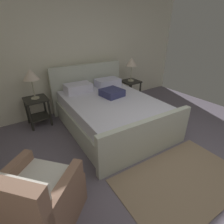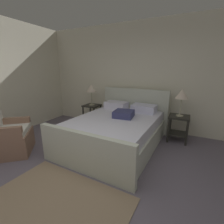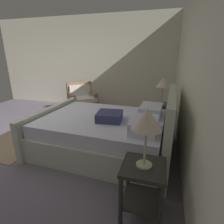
{
  "view_description": "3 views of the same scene",
  "coord_description": "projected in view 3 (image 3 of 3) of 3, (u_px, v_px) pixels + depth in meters",
  "views": [
    {
      "loc": [
        -1.95,
        -0.96,
        1.91
      ],
      "look_at": [
        -0.35,
        1.36,
        0.52
      ],
      "focal_mm": 27.86,
      "sensor_mm": 36.0,
      "label": 1
    },
    {
      "loc": [
        1.15,
        -1.24,
        1.61
      ],
      "look_at": [
        -0.33,
        1.82,
        0.7
      ],
      "focal_mm": 25.37,
      "sensor_mm": 36.0,
      "label": 2
    },
    {
      "loc": [
        2.57,
        2.61,
        1.66
      ],
      "look_at": [
        -0.44,
        1.74,
        0.63
      ],
      "focal_mm": 28.3,
      "sensor_mm": 36.0,
      "label": 3
    }
  ],
  "objects": [
    {
      "name": "ground_plane",
      "position": [
        23.0,
        141.0,
        3.55
      ],
      "size": [
        5.72,
        5.92,
        0.02
      ],
      "primitive_type": "cube",
      "color": "slate"
    },
    {
      "name": "wall_back",
      "position": [
        196.0,
        75.0,
        2.32
      ],
      "size": [
        5.84,
        0.12,
        2.8
      ],
      "primitive_type": "cube",
      "color": "silver",
      "rests_on": "ground"
    },
    {
      "name": "wall_side_left",
      "position": [
        82.0,
        63.0,
        5.79
      ],
      "size": [
        0.12,
        6.04,
        2.8
      ],
      "primitive_type": "cube",
      "color": "silver",
      "rests_on": "ground"
    },
    {
      "name": "bed",
      "position": [
        107.0,
        132.0,
        3.15
      ],
      "size": [
        1.89,
        2.38,
        1.13
      ],
      "color": "beige",
      "rests_on": "ground"
    },
    {
      "name": "nightstand_right",
      "position": [
        143.0,
        182.0,
        1.82
      ],
      "size": [
        0.44,
        0.44,
        0.6
      ],
      "color": "#292824",
      "rests_on": "ground"
    },
    {
      "name": "table_lamp_right",
      "position": [
        147.0,
        120.0,
        1.61
      ],
      "size": [
        0.29,
        0.29,
        0.6
      ],
      "color": "#B7B293",
      "rests_on": "nightstand_right"
    },
    {
      "name": "nightstand_left",
      "position": [
        161.0,
        113.0,
        4.0
      ],
      "size": [
        0.44,
        0.44,
        0.6
      ],
      "color": "#292824",
      "rests_on": "ground"
    },
    {
      "name": "table_lamp_left",
      "position": [
        163.0,
        83.0,
        3.79
      ],
      "size": [
        0.3,
        0.3,
        0.6
      ],
      "color": "#B7B293",
      "rests_on": "nightstand_left"
    },
    {
      "name": "armchair",
      "position": [
        82.0,
        102.0,
        5.09
      ],
      "size": [
        1.02,
        1.02,
        0.9
      ],
      "color": "#8F6954",
      "rests_on": "ground"
    },
    {
      "name": "area_rug",
      "position": [
        26.0,
        137.0,
        3.73
      ],
      "size": [
        1.85,
        1.18,
        0.01
      ],
      "primitive_type": "cube",
      "rotation": [
        0.0,
        0.0,
        -0.05
      ],
      "color": "#937B60",
      "rests_on": "ground"
    }
  ]
}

